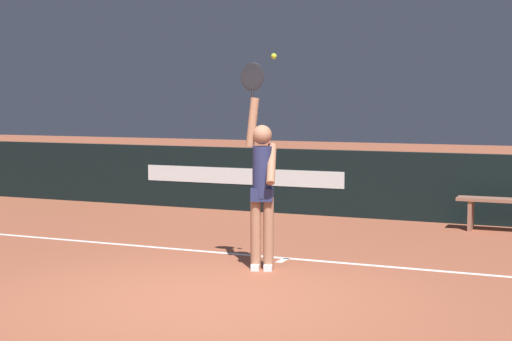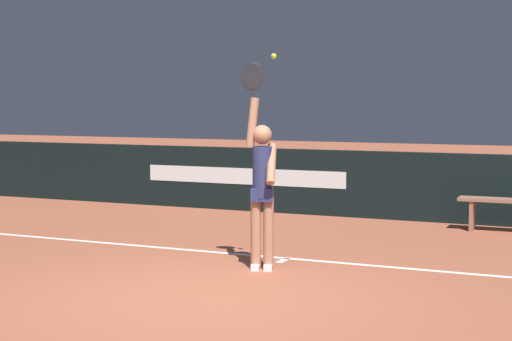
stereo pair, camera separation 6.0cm
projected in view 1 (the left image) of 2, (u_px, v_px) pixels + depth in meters
The scene contains 5 objects.
ground_plane at pixel (206, 299), 8.39m from camera, with size 60.00×60.00×0.00m, color #9D5238.
court_lines at pixel (194, 304), 8.16m from camera, with size 11.27×5.30×0.00m.
back_wall at pixel (368, 184), 14.08m from camera, with size 16.45×0.20×1.17m.
tennis_player at pixel (262, 184), 9.75m from camera, with size 0.50×0.40×2.52m.
tennis_ball at pixel (274, 56), 9.42m from camera, with size 0.07×0.07×0.07m.
Camera 1 is at (3.75, -7.35, 2.07)m, focal length 56.71 mm.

